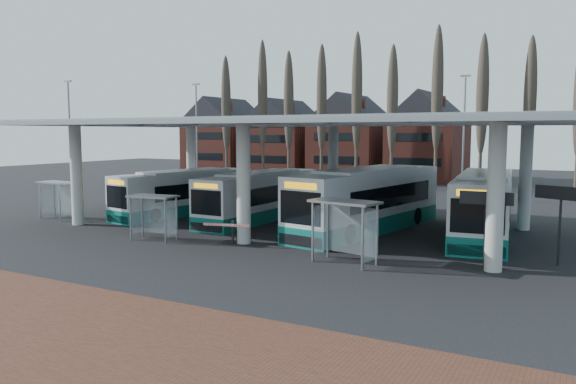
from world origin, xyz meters
The scene contains 17 objects.
ground centered at (0.00, 0.00, 0.00)m, with size 140.00×140.00×0.00m, color black.
station_canopy centered at (0.00, 8.00, 5.68)m, with size 32.00×16.00×6.34m.
poplar_row centered at (0.00, 33.00, 8.78)m, with size 45.10×1.10×14.50m.
townhouse_row centered at (-15.75, 44.00, 5.94)m, with size 36.80×10.30×12.25m.
lamp_post_a centered at (-18.00, 22.00, 5.34)m, with size 0.80×0.16×10.17m.
lamp_post_b centered at (6.00, 26.00, 5.34)m, with size 0.80×0.16×10.17m.
lamp_post_d centered at (-26.00, 14.00, 5.34)m, with size 0.80×0.16×10.17m.
bus_0 centered at (-9.02, 9.11, 1.43)m, with size 4.17×11.13×3.03m.
bus_1 centered at (-3.25, 9.48, 1.46)m, with size 2.62×11.21×3.10m.
bus_2 centered at (4.18, 9.07, 1.69)m, with size 4.80×13.15×3.58m.
bus_3 centered at (10.27, 10.64, 1.62)m, with size 4.07×12.61×3.44m.
shelter_0 centered at (-15.00, 3.58, 1.76)m, with size 2.74×1.59×2.42m.
shelter_1 centered at (-4.58, 1.07, 1.70)m, with size 2.64×1.51×2.34m.
shelter_2 centered at (6.20, 1.01, 1.97)m, with size 3.14×1.96×2.72m.
info_sign_0 centered at (11.57, 3.00, 2.65)m, with size 2.13×0.18×3.16m.
info_sign_1 centered at (14.26, 4.85, 2.81)m, with size 2.10×1.05×3.35m.
barrier centered at (-0.39, 1.66, 0.93)m, with size 2.37×0.92×1.20m.
Camera 1 is at (15.35, -21.01, 5.61)m, focal length 35.00 mm.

